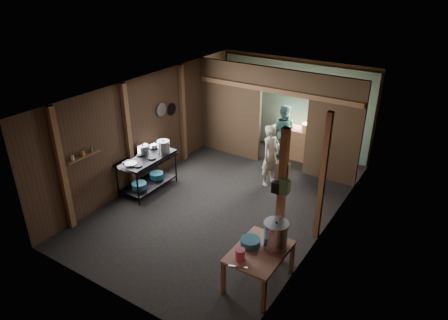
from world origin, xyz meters
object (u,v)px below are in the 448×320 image
Objects in this scene: pink_bucket at (240,254)px; stock_pot at (276,235)px; stove_pot_large at (163,147)px; cook at (271,156)px; gas_range at (148,173)px; yellow_tub at (308,127)px; prep_table at (259,267)px.

stock_pot is at bearing 61.30° from pink_bucket.
stove_pot_large is 0.20× the size of cook.
gas_range is at bearing -111.67° from stove_pot_large.
stove_pot_large is at bearing 68.33° from gas_range.
stock_pot is 1.43× the size of yellow_tub.
pink_bucket is at bearing -148.22° from cook.
yellow_tub is at bearing 54.55° from gas_range.
prep_table is at bearing -76.59° from yellow_tub.
pink_bucket is (-0.16, -0.35, 0.43)m from prep_table.
yellow_tub is at bearing 105.90° from stock_pot.
stock_pot reaches higher than pink_bucket.
prep_table is 0.58m from pink_bucket.
prep_table is (3.71, -1.38, -0.09)m from gas_range.
cook is (-1.23, 3.54, -0.01)m from pink_bucket.
gas_range is at bearing 159.59° from prep_table.
pink_bucket is 5.39m from yellow_tub.
cook reaches higher than yellow_tub.
stove_pot_large is at bearing -127.05° from yellow_tub.
yellow_tub reaches higher than prep_table.
stove_pot_large is at bearing 152.94° from prep_table.
cook reaches higher than stove_pot_large.
prep_table is 3.69× the size of stove_pot_large.
stock_pot is 4.89m from yellow_tub.
stock_pot reaches higher than gas_range.
gas_range is at bearing 163.55° from stock_pot.
yellow_tub is 0.23× the size of cook.
cook is (-1.40, 3.18, 0.42)m from prep_table.
stove_pot_large is 4.02m from stock_pot.
yellow_tub reaches higher than gas_range.
prep_table is at bearing -124.38° from stock_pot.
stock_pot is 0.69m from pink_bucket.
cook is at bearing 113.67° from prep_table.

